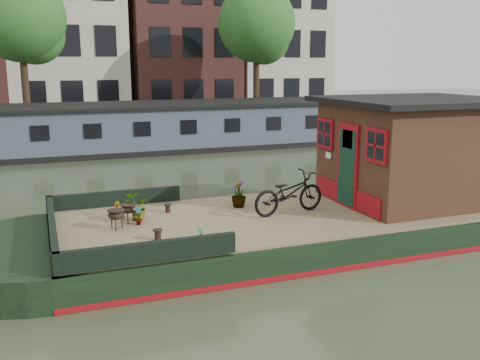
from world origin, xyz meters
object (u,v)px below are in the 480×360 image
object	(u,v)px
bicycle	(289,193)
brazier_front	(116,220)
potted_plant_a	(138,215)
brazier_rear	(128,213)
cabin	(413,149)

from	to	relation	value
bicycle	brazier_front	distance (m)	3.68
potted_plant_a	brazier_front	distance (m)	0.48
bicycle	potted_plant_a	xyz separation A→B (m)	(-3.21, 0.30, -0.26)
bicycle	brazier_rear	size ratio (longest dim) A/B	4.57
potted_plant_a	brazier_front	world-z (taller)	potted_plant_a
brazier_rear	brazier_front	bearing A→B (deg)	-126.22
bicycle	brazier_rear	bearing A→B (deg)	71.60
bicycle	brazier_front	xyz separation A→B (m)	(-3.67, 0.15, -0.26)
cabin	brazier_rear	bearing A→B (deg)	175.64
potted_plant_a	brazier_rear	world-z (taller)	potted_plant_a
potted_plant_a	brazier_rear	bearing A→B (deg)	121.57
cabin	potted_plant_a	xyz separation A→B (m)	(-6.46, 0.25, -1.03)
bicycle	potted_plant_a	bearing A→B (deg)	75.66
cabin	brazier_front	world-z (taller)	cabin
potted_plant_a	bicycle	bearing A→B (deg)	-5.31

